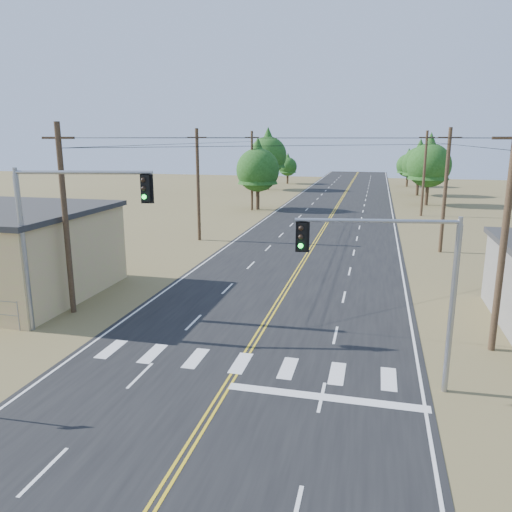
% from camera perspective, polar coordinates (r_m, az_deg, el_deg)
% --- Properties ---
extents(ground, '(220.00, 220.00, 0.00)m').
position_cam_1_polar(ground, '(14.94, -10.69, -25.01)').
color(ground, olive).
rests_on(ground, ground).
extents(road, '(15.00, 200.00, 0.02)m').
position_cam_1_polar(road, '(41.92, 6.20, 0.64)').
color(road, black).
rests_on(road, ground).
extents(utility_pole_left_near, '(1.80, 0.30, 10.00)m').
position_cam_1_polar(utility_pole_left_near, '(27.76, -20.96, 4.01)').
color(utility_pole_left_near, '#4C3826').
rests_on(utility_pole_left_near, ground).
extents(utility_pole_left_mid, '(1.80, 0.30, 10.00)m').
position_cam_1_polar(utility_pole_left_mid, '(45.53, -6.64, 8.16)').
color(utility_pole_left_mid, '#4C3826').
rests_on(utility_pole_left_mid, ground).
extents(utility_pole_left_far, '(1.80, 0.30, 10.00)m').
position_cam_1_polar(utility_pole_left_far, '(64.62, -0.47, 9.78)').
color(utility_pole_left_far, '#4C3826').
rests_on(utility_pole_left_far, ground).
extents(utility_pole_right_near, '(1.80, 0.30, 10.00)m').
position_cam_1_polar(utility_pole_right_near, '(23.56, 26.51, 1.94)').
color(utility_pole_right_near, '#4C3826').
rests_on(utility_pole_right_near, ground).
extents(utility_pole_right_mid, '(1.80, 0.30, 10.00)m').
position_cam_1_polar(utility_pole_right_mid, '(43.10, 20.82, 7.08)').
color(utility_pole_right_mid, '#4C3826').
rests_on(utility_pole_right_mid, ground).
extents(utility_pole_right_far, '(1.80, 0.30, 10.00)m').
position_cam_1_polar(utility_pole_right_far, '(62.93, 18.67, 8.99)').
color(utility_pole_right_far, '#4C3826').
rests_on(utility_pole_right_far, ground).
extents(signal_mast_left, '(6.39, 1.49, 7.89)m').
position_cam_1_polar(signal_mast_left, '(25.05, -21.56, 3.53)').
color(signal_mast_left, gray).
rests_on(signal_mast_left, ground).
extents(signal_mast_right, '(5.73, 1.20, 6.57)m').
position_cam_1_polar(signal_mast_right, '(18.52, 16.85, -2.07)').
color(signal_mast_right, gray).
rests_on(signal_mast_right, ground).
extents(tree_left_near, '(5.56, 5.56, 9.27)m').
position_cam_1_polar(tree_left_near, '(65.22, 0.21, 10.30)').
color(tree_left_near, '#3F2D1E').
rests_on(tree_left_near, ground).
extents(tree_left_mid, '(6.62, 6.62, 11.04)m').
position_cam_1_polar(tree_left_mid, '(90.45, 1.38, 11.86)').
color(tree_left_mid, '#3F2D1E').
rests_on(tree_left_mid, ground).
extents(tree_left_far, '(3.73, 3.73, 6.21)m').
position_cam_1_polar(tree_left_far, '(102.47, 3.65, 10.37)').
color(tree_left_far, '#3F2D1E').
rests_on(tree_left_far, ground).
extents(tree_right_near, '(5.95, 5.95, 9.92)m').
position_cam_1_polar(tree_right_near, '(73.23, 19.21, 10.23)').
color(tree_right_near, '#3F2D1E').
rests_on(tree_right_near, ground).
extents(tree_right_mid, '(5.44, 5.44, 9.07)m').
position_cam_1_polar(tree_right_mid, '(85.36, 18.18, 10.30)').
color(tree_right_mid, '#3F2D1E').
rests_on(tree_right_mid, ground).
extents(tree_right_far, '(4.35, 4.35, 7.25)m').
position_cam_1_polar(tree_right_far, '(100.41, 17.00, 10.12)').
color(tree_right_far, '#3F2D1E').
rests_on(tree_right_far, ground).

